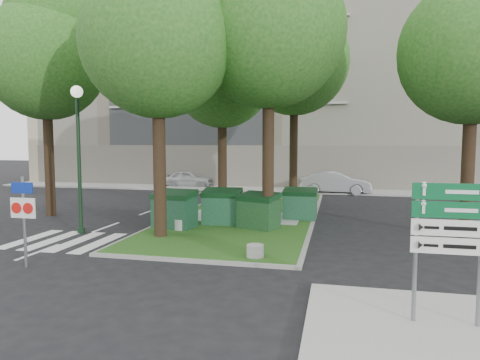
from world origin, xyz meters
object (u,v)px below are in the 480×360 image
(tree_median_near_left, at_px, (160,27))
(directional_sign, at_px, (449,231))
(bollard_mid, at_px, (236,221))
(tree_median_near_right, at_px, (272,17))
(tree_median_far, at_px, (296,50))
(bollard_left, at_px, (181,224))
(tree_median_mid, at_px, (224,69))
(tree_street_right, at_px, (476,38))
(dumpster_b, at_px, (222,207))
(dumpster_c, at_px, (259,211))
(traffic_sign_pole, at_px, (24,209))
(dumpster_a, at_px, (175,209))
(car_silver, at_px, (335,183))
(dumpster_d, at_px, (300,204))
(street_lamp, at_px, (78,141))
(bollard_right, at_px, (255,251))
(car_white, at_px, (188,179))
(tree_street_left, at_px, (47,49))
(litter_bin, at_px, (294,206))

(tree_median_near_left, xyz_separation_m, directional_sign, (7.90, -5.75, -5.50))
(bollard_mid, bearing_deg, tree_median_near_right, -16.74)
(tree_median_near_right, relative_size, tree_median_far, 0.96)
(bollard_left, height_order, bollard_mid, bollard_left)
(tree_median_mid, relative_size, tree_street_right, 0.99)
(dumpster_b, relative_size, dumpster_c, 0.91)
(tree_median_far, relative_size, bollard_left, 21.32)
(tree_median_near_left, xyz_separation_m, traffic_sign_pole, (-2.30, -4.06, -5.72))
(tree_median_near_left, bearing_deg, tree_median_near_right, 29.74)
(tree_street_right, bearing_deg, dumpster_a, -174.71)
(dumpster_a, distance_m, car_silver, 14.77)
(tree_median_near_left, relative_size, dumpster_d, 7.21)
(tree_median_mid, distance_m, tree_street_right, 10.77)
(tree_median_near_right, distance_m, bollard_mid, 7.84)
(dumpster_c, xyz_separation_m, car_silver, (2.83, 12.89, -0.02))
(bollard_mid, distance_m, directional_sign, 10.19)
(tree_median_mid, height_order, bollard_mid, tree_median_mid)
(street_lamp, bearing_deg, bollard_right, -18.17)
(tree_median_far, distance_m, traffic_sign_pole, 16.28)
(bollard_left, bearing_deg, car_silver, 67.86)
(tree_street_right, xyz_separation_m, bollard_right, (-6.81, -4.56, -6.69))
(tree_median_near_left, relative_size, directional_sign, 4.11)
(dumpster_b, bearing_deg, tree_median_far, 68.53)
(dumpster_c, bearing_deg, car_silver, 98.27)
(dumpster_d, height_order, street_lamp, street_lamp)
(street_lamp, distance_m, car_white, 16.98)
(dumpster_b, bearing_deg, dumpster_d, 28.56)
(street_lamp, bearing_deg, tree_median_mid, 57.55)
(tree_street_left, bearing_deg, tree_median_near_right, -8.13)
(bollard_mid, relative_size, litter_bin, 0.70)
(tree_median_near_right, relative_size, tree_median_mid, 1.15)
(dumpster_d, bearing_deg, tree_median_far, 99.52)
(tree_street_left, xyz_separation_m, dumpster_b, (8.42, -0.85, -6.84))
(tree_median_far, distance_m, dumpster_b, 10.41)
(tree_median_mid, relative_size, dumpster_b, 6.25)
(tree_median_far, xyz_separation_m, dumpster_b, (-2.28, -6.85, -7.51))
(street_lamp, distance_m, traffic_sign_pole, 4.86)
(tree_street_right, bearing_deg, litter_bin, 154.66)
(tree_street_right, bearing_deg, bollard_left, -172.61)
(tree_median_near_right, distance_m, tree_street_right, 7.09)
(traffic_sign_pole, xyz_separation_m, car_white, (-2.84, 21.00, -0.95))
(tree_median_mid, distance_m, dumpster_a, 7.95)
(tree_street_left, height_order, dumpster_b, tree_street_left)
(dumpster_c, bearing_deg, tree_street_left, -167.24)
(dumpster_c, xyz_separation_m, bollard_mid, (-0.99, 0.33, -0.48))
(tree_median_far, bearing_deg, car_silver, 68.64)
(litter_bin, distance_m, street_lamp, 9.63)
(directional_sign, relative_size, car_silver, 0.56)
(car_silver, bearing_deg, dumpster_c, 167.06)
(litter_bin, height_order, street_lamp, street_lamp)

